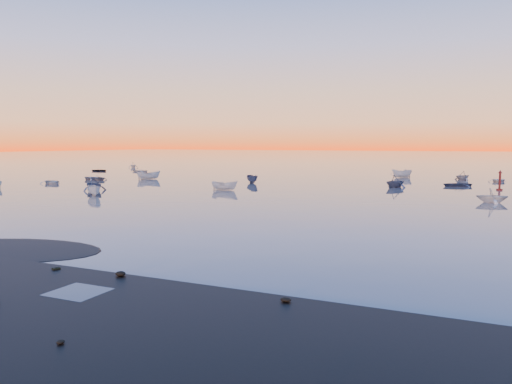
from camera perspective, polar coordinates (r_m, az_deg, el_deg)
The scene contains 6 objects.
ground at distance 123.67m, azimuth 14.99°, elevation 2.48°, with size 600.00×600.00×0.00m, color #70645D.
mud_lobes at distance 29.95m, azimuth -19.85°, elevation -6.93°, with size 140.00×6.00×0.07m, color black, non-canonical shape.
moored_fleet at distance 77.82m, azimuth 9.16°, elevation 0.87°, with size 124.00×58.00×1.20m, color silver, non-canonical shape.
boat_near_left at distance 83.97m, azimuth -22.26°, elevation 0.86°, with size 4.19×1.75×1.05m, color silver.
boat_near_center at distance 67.55m, azimuth -3.61°, elevation 0.21°, with size 3.71×1.57×1.28m, color silver.
channel_marker at distance 74.88m, azimuth 26.09°, elevation 1.04°, with size 0.80×0.80×2.83m.
Camera 1 is at (20.62, -21.77, 6.34)m, focal length 35.00 mm.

